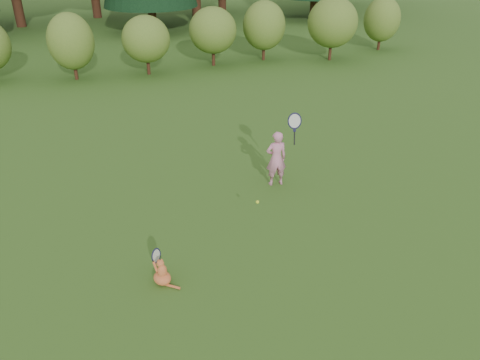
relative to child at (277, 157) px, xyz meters
name	(u,v)px	position (x,y,z in m)	size (l,w,h in m)	color
ground	(244,229)	(-1.38, -1.58, -0.71)	(100.00, 100.00, 0.00)	#304F16
shrub_row	(141,39)	(-1.38, 11.42, 0.69)	(28.00, 3.00, 2.80)	#476E22
child	(277,157)	(0.00, 0.00, 0.00)	(0.77, 0.48, 2.01)	pink
cat	(161,271)	(-3.24, -2.66, -0.46)	(0.48, 0.69, 0.66)	#D85829
tennis_ball	(257,202)	(-1.10, -1.61, -0.10)	(0.07, 0.07, 0.07)	#C8E31A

